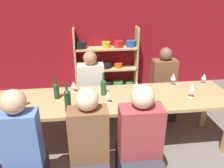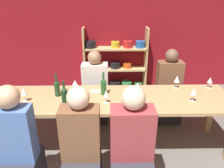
% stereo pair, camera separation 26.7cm
% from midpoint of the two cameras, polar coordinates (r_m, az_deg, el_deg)
% --- Properties ---
extents(wall_back_red, '(8.80, 0.06, 2.70)m').
position_cam_midpoint_polar(wall_back_red, '(4.69, -0.56, 15.09)').
color(wall_back_red, maroon).
rests_on(wall_back_red, ground_plane).
extents(shelf_unit, '(1.33, 0.30, 1.33)m').
position_cam_midpoint_polar(shelf_unit, '(4.69, 2.21, 4.90)').
color(shelf_unit, tan).
rests_on(shelf_unit, ground_plane).
extents(dining_table, '(3.12, 0.80, 0.76)m').
position_cam_midpoint_polar(dining_table, '(2.83, 2.74, -5.11)').
color(dining_table, tan).
rests_on(dining_table, ground_plane).
extents(wine_bottle_green, '(0.08, 0.08, 0.31)m').
position_cam_midpoint_polar(wine_bottle_green, '(2.84, 0.46, -0.61)').
color(wine_bottle_green, '#1E4C23').
rests_on(wine_bottle_green, dining_table).
extents(wine_bottle_dark, '(0.07, 0.07, 0.31)m').
position_cam_midpoint_polar(wine_bottle_dark, '(2.86, -11.60, -0.97)').
color(wine_bottle_dark, '#19381E').
rests_on(wine_bottle_dark, dining_table).
extents(wine_bottle_amber, '(0.07, 0.07, 0.35)m').
position_cam_midpoint_polar(wine_bottle_amber, '(2.51, -9.27, -3.65)').
color(wine_bottle_amber, '#19381E').
rests_on(wine_bottle_amber, dining_table).
extents(wine_glass_red_a, '(0.07, 0.07, 0.17)m').
position_cam_midpoint_polar(wine_glass_red_a, '(2.63, 1.37, -2.66)').
color(wine_glass_red_a, white).
rests_on(wine_glass_red_a, dining_table).
extents(wine_glass_white_a, '(0.08, 0.08, 0.19)m').
position_cam_midpoint_polar(wine_glass_white_a, '(2.74, -24.90, -3.49)').
color(wine_glass_white_a, white).
rests_on(wine_glass_white_a, dining_table).
extents(wine_glass_empty_a, '(0.08, 0.08, 0.18)m').
position_cam_midpoint_polar(wine_glass_empty_a, '(3.19, 18.94, 1.16)').
color(wine_glass_empty_a, white).
rests_on(wine_glass_empty_a, dining_table).
extents(wine_glass_red_c, '(0.07, 0.07, 0.16)m').
position_cam_midpoint_polar(wine_glass_red_c, '(3.38, 26.34, 0.79)').
color(wine_glass_red_c, white).
rests_on(wine_glass_red_c, dining_table).
extents(wine_glass_red_d, '(0.08, 0.08, 0.15)m').
position_cam_midpoint_polar(wine_glass_red_d, '(2.92, 9.31, -0.52)').
color(wine_glass_red_d, white).
rests_on(wine_glass_red_d, dining_table).
extents(wine_glass_white_b, '(0.08, 0.08, 0.18)m').
position_cam_midpoint_polar(wine_glass_white_b, '(2.82, -19.56, -1.98)').
color(wine_glass_white_b, white).
rests_on(wine_glass_white_b, dining_table).
extents(wine_glass_empty_b, '(0.07, 0.07, 0.19)m').
position_cam_midpoint_polar(wine_glass_empty_b, '(2.89, 23.14, -1.82)').
color(wine_glass_empty_b, white).
rests_on(wine_glass_empty_b, dining_table).
extents(wine_glass_white_c, '(0.08, 0.08, 0.15)m').
position_cam_midpoint_polar(wine_glass_white_c, '(2.99, -7.14, 0.22)').
color(wine_glass_white_c, white).
rests_on(wine_glass_white_c, dining_table).
extents(wine_glass_empty_c, '(0.07, 0.07, 0.15)m').
position_cam_midpoint_polar(wine_glass_empty_c, '(2.48, 8.04, -5.00)').
color(wine_glass_empty_c, white).
rests_on(wine_glass_empty_c, dining_table).
extents(cell_phone, '(0.16, 0.10, 0.01)m').
position_cam_midpoint_polar(cell_phone, '(2.96, -1.65, -1.93)').
color(cell_phone, silver).
rests_on(cell_phone, dining_table).
extents(person_near_a, '(0.36, 0.45, 1.25)m').
position_cam_midpoint_polar(person_near_a, '(2.48, -20.03, -17.12)').
color(person_near_a, '#2D2D38').
rests_on(person_near_a, ground_plane).
extents(person_far_a, '(0.39, 0.49, 1.20)m').
position_cam_midpoint_polar(person_far_a, '(3.75, 16.29, -2.61)').
color(person_far_a, '#2D2D38').
rests_on(person_far_a, ground_plane).
extents(person_near_b, '(0.39, 0.48, 1.23)m').
position_cam_midpoint_polar(person_near_b, '(2.38, -4.53, -18.04)').
color(person_near_b, '#2D2D38').
rests_on(person_near_b, ground_plane).
extents(person_far_b, '(0.41, 0.51, 1.18)m').
position_cam_midpoint_polar(person_far_b, '(3.62, -2.21, -2.87)').
color(person_far_b, '#2D2D38').
rests_on(person_far_b, ground_plane).
extents(person_near_c, '(0.42, 0.52, 1.25)m').
position_cam_midpoint_polar(person_near_c, '(2.37, 8.36, -18.40)').
color(person_near_c, '#2D2D38').
rests_on(person_near_c, ground_plane).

